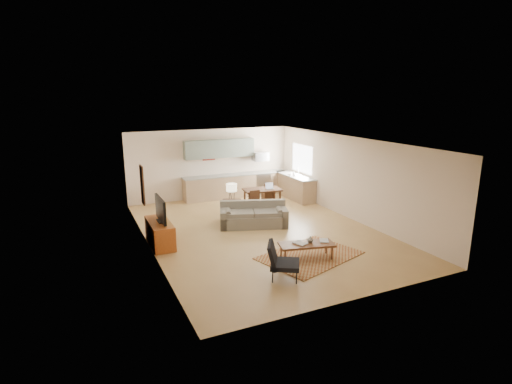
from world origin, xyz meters
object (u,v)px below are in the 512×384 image
sofa (254,215)px  tv_credenza (160,233)px  coffee_table (306,251)px  console_table (232,211)px  armchair (285,261)px  dining_table (262,198)px

sofa → tv_credenza: sofa is taller
coffee_table → tv_credenza: (-3.12, 2.50, 0.12)m
coffee_table → console_table: size_ratio=1.96×
sofa → tv_credenza: (-2.97, -0.37, -0.04)m
armchair → dining_table: (2.04, 5.41, -0.08)m
sofa → tv_credenza: bearing=-153.6°
dining_table → armchair: bearing=-103.7°
sofa → console_table: bearing=138.1°
sofa → dining_table: 2.17m
sofa → coffee_table: sofa is taller
coffee_table → dining_table: bearing=91.4°
sofa → coffee_table: 2.88m
armchair → dining_table: bearing=10.4°
sofa → armchair: size_ratio=2.59×
console_table → tv_credenza: bearing=-131.1°
armchair → coffee_table: bearing=-23.3°
armchair → tv_credenza: armchair is taller
coffee_table → tv_credenza: size_ratio=0.96×
armchair → sofa: bearing=17.5°
armchair → console_table: (0.44, 4.36, -0.07)m
tv_credenza → console_table: console_table is taller
tv_credenza → console_table: bearing=24.0°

